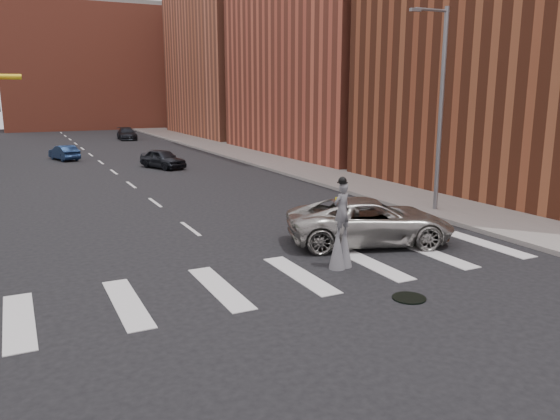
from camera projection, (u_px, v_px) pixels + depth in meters
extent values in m
plane|color=black|center=(276.00, 292.00, 15.07)|extent=(160.00, 160.00, 0.00)
cube|color=gray|center=(281.00, 162.00, 42.38)|extent=(5.00, 90.00, 0.18)
cylinder|color=black|center=(409.00, 298.00, 14.61)|extent=(0.90, 0.90, 0.04)
cube|color=#B34F38|center=(352.00, 17.00, 48.34)|extent=(16.00, 22.00, 24.00)
cube|color=#BA6144|center=(248.00, 56.00, 69.83)|extent=(16.00, 22.00, 20.00)
cube|color=#B34F38|center=(92.00, 69.00, 84.22)|extent=(26.00, 14.00, 18.00)
cylinder|color=slate|center=(441.00, 113.00, 24.13)|extent=(0.20, 0.20, 9.00)
cylinder|color=slate|center=(432.00, 10.00, 22.88)|extent=(1.80, 0.12, 0.12)
cube|color=slate|center=(415.00, 10.00, 22.50)|extent=(0.50, 0.18, 0.12)
cylinder|color=black|center=(344.00, 251.00, 17.21)|extent=(0.07, 0.07, 1.03)
cylinder|color=black|center=(337.00, 253.00, 17.01)|extent=(0.07, 0.07, 1.03)
cone|color=slate|center=(344.00, 247.00, 17.19)|extent=(0.52, 0.52, 1.29)
cone|color=slate|center=(337.00, 249.00, 16.98)|extent=(0.52, 0.52, 1.29)
imported|color=slate|center=(342.00, 210.00, 16.83)|extent=(0.69, 0.54, 1.68)
sphere|color=black|center=(342.00, 181.00, 16.64)|extent=(0.26, 0.26, 0.26)
cylinder|color=black|center=(342.00, 182.00, 16.65)|extent=(0.34, 0.34, 0.02)
cube|color=yellow|center=(339.00, 194.00, 16.83)|extent=(0.22, 0.05, 0.10)
imported|color=#A19F98|center=(370.00, 221.00, 19.79)|extent=(6.57, 4.54, 1.67)
imported|color=black|center=(163.00, 159.00, 39.65)|extent=(2.97, 4.36, 1.38)
imported|color=navy|center=(64.00, 153.00, 44.49)|extent=(2.27, 3.91, 1.22)
imported|color=black|center=(127.00, 134.00, 63.81)|extent=(2.17, 4.81, 1.37)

